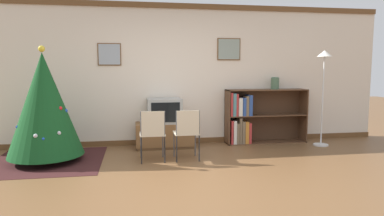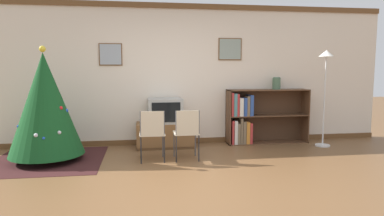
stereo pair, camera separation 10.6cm
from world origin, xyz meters
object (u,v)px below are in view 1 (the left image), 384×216
Objects in this scene: vase at (275,83)px; standing_lamp at (324,73)px; christmas_tree at (44,105)px; television at (164,111)px; bookshelf at (252,117)px; folding_chair_right at (187,131)px; folding_chair_left at (153,132)px; tv_console at (165,135)px.

standing_lamp reaches higher than vase.
vase is at bearing 10.83° from christmas_tree.
television is 0.35× the size of standing_lamp.
bookshelf is 0.83m from vase.
folding_chair_right is 3.42× the size of vase.
vase is (0.48, 0.02, 0.68)m from bookshelf.
christmas_tree is 2.89× the size of television.
folding_chair_left is 0.51× the size of bookshelf.
christmas_tree reaches higher than bookshelf.
christmas_tree is 3.77m from bookshelf.
folding_chair_right is at bearing 0.00° from folding_chair_left.
vase reaches higher than folding_chair_left.
vase is (4.14, 0.79, 0.28)m from christmas_tree.
bookshelf is (3.67, 0.77, -0.40)m from christmas_tree.
christmas_tree reaches higher than standing_lamp.
christmas_tree is 4.95m from standing_lamp.
folding_chair_right is at bearing -150.42° from vase.
christmas_tree reaches higher than folding_chair_right.
television reaches higher than tv_console.
standing_lamp is at bearing 11.10° from folding_chair_left.
folding_chair_left is 0.45× the size of standing_lamp.
bookshelf is at bearing 11.84° from christmas_tree.
christmas_tree is at bearing -160.60° from television.
standing_lamp reaches higher than folding_chair_right.
folding_chair_right is (0.27, -0.99, -0.22)m from television.
vase reaches higher than television.
standing_lamp is (0.77, -0.46, 0.20)m from vase.
vase is (1.93, 1.10, 0.71)m from folding_chair_right.
folding_chair_left is (1.66, -0.30, -0.44)m from christmas_tree.
folding_chair_right is (0.55, 0.00, 0.00)m from folding_chair_left.
television is (1.94, 0.68, -0.22)m from christmas_tree.
christmas_tree is 7.56× the size of vase.
vase is at bearing 2.80° from tv_console.
folding_chair_right reaches higher than tv_console.
tv_console is 0.59× the size of standing_lamp.
christmas_tree is 4.23m from vase.
vase is at bearing 2.86° from television.
folding_chair_right is at bearing -74.48° from television.
bookshelf is at bearing 36.39° from folding_chair_right.
christmas_tree is at bearing 172.14° from folding_chair_right.
tv_console is at bearing 105.48° from folding_chair_right.
television is 3.08m from standing_lamp.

